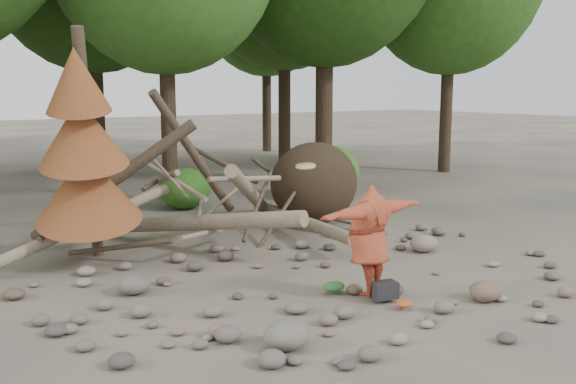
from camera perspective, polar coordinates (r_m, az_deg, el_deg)
ground at (r=10.75m, az=4.59°, el=-8.47°), size 120.00×120.00×0.00m
deadfall_pile at (r=15.03m, az=0.69°, el=0.43°), size 8.55×5.24×3.30m
dead_conifer at (r=11.90m, az=-17.70°, el=3.26°), size 2.06×2.16×4.35m
bush_mid at (r=17.57m, az=-9.20°, el=0.32°), size 1.40×1.40×1.12m
bush_right at (r=18.99m, az=3.41°, el=1.83°), size 2.00×2.00×1.60m
frisbee_thrower at (r=9.97m, az=7.24°, el=-4.27°), size 2.54×0.74×2.17m
backpack at (r=10.11m, az=8.54°, el=-8.94°), size 0.43×0.33×0.26m
cloth_green at (r=10.42m, az=4.08°, el=-8.62°), size 0.38×0.31×0.14m
cloth_orange at (r=9.84m, az=10.31°, el=-10.00°), size 0.27×0.22×0.10m
boulder_front_left at (r=8.29m, az=-0.17°, el=-12.61°), size 0.61×0.55×0.36m
boulder_front_right at (r=10.50m, az=17.16°, el=-8.40°), size 0.53×0.47×0.32m
boulder_mid_right at (r=13.20m, az=11.98°, el=-4.47°), size 0.58×0.52×0.35m
boulder_mid_left at (r=10.65m, az=-13.56°, el=-7.97°), size 0.54×0.49×0.32m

